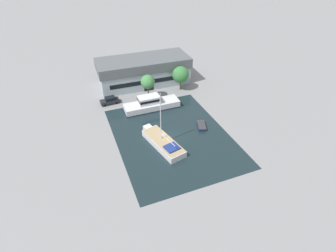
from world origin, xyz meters
name	(u,v)px	position (x,y,z in m)	size (l,w,h in m)	color
ground_plane	(172,136)	(0.00, 0.00, 0.00)	(440.00, 440.00, 0.00)	gray
water_canal	(172,136)	(0.00, 0.00, 0.00)	(20.74, 27.13, 0.01)	#19282D
warehouse_building	(144,71)	(1.88, 23.68, 3.38)	(23.22, 9.97, 6.66)	#99A8B2
quay_tree_near_building	(148,82)	(0.38, 15.46, 4.29)	(3.23, 3.23, 5.93)	brown
quay_tree_by_water	(181,75)	(9.14, 16.87, 3.98)	(4.04, 4.04, 6.00)	brown
parked_car	(110,100)	(-8.51, 16.44, 0.82)	(4.31, 2.04, 1.63)	#1E2328
sailboat_moored	(163,142)	(-2.60, -1.94, 0.70)	(5.38, 11.13, 10.46)	silver
motor_cruiser	(151,104)	(-0.48, 10.92, 1.14)	(12.29, 3.74, 3.16)	silver
small_dinghy	(202,126)	(6.63, 0.56, 0.31)	(2.51, 3.60, 0.60)	#19234C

